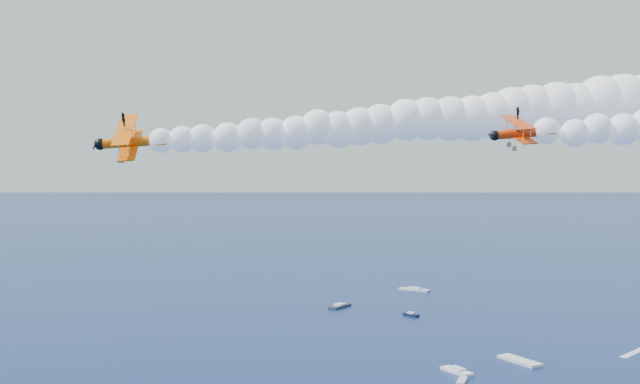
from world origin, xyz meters
The scene contains 4 objects.
biplane_lead centered at (22.51, 21.54, 54.42)m, with size 6.77×7.59×4.57m, color red, non-canonical shape.
biplane_trail centered at (-15.25, -0.39, 53.58)m, with size 8.40×9.43×5.68m, color #F96505, non-canonical shape.
smoke_trail_trail centered at (8.82, 22.04, 56.11)m, with size 50.77×47.79×12.09m, color white, non-canonical shape.
spectator_boats centered at (-7.70, 118.06, 0.35)m, with size 216.17×172.35×0.70m.
Camera 1 is at (61.13, -60.18, 52.78)m, focal length 46.16 mm.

